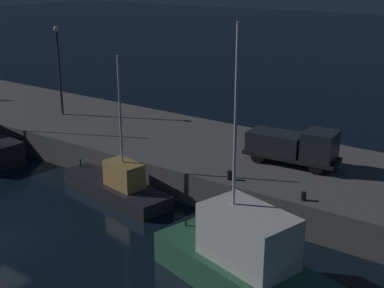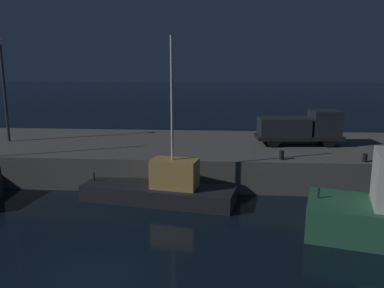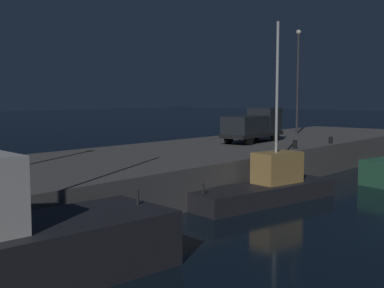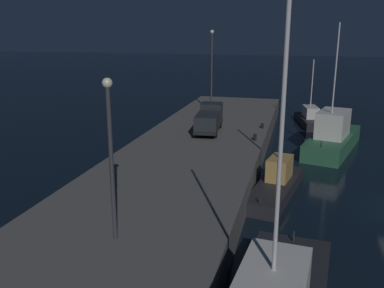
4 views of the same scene
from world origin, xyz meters
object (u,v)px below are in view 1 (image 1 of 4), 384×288
object	(u,v)px
bollard_west	(304,196)
bollard_central	(229,175)
lamp_post_west	(59,63)
utility_truck	(294,146)
fishing_trawler_red	(254,268)
fishing_boat_white	(117,185)

from	to	relation	value
bollard_west	bollard_central	xyz separation A→B (m)	(-4.77, 0.18, 0.04)
lamp_post_west	utility_truck	distance (m)	21.49
lamp_post_west	bollard_west	bearing A→B (deg)	-10.42
fishing_trawler_red	utility_truck	xyz separation A→B (m)	(-3.55, 11.23, 1.86)
lamp_post_west	bollard_west	world-z (taller)	lamp_post_west
utility_truck	bollard_central	bearing A→B (deg)	-113.56
fishing_trawler_red	bollard_west	bearing A→B (deg)	96.30
fishing_trawler_red	bollard_west	distance (m)	6.69
fishing_boat_white	utility_truck	world-z (taller)	fishing_boat_white
bollard_west	fishing_trawler_red	bearing A→B (deg)	-83.70
utility_truck	bollard_west	size ratio (longest dim) A/B	13.14
lamp_post_west	utility_truck	world-z (taller)	lamp_post_west
utility_truck	fishing_boat_white	bearing A→B (deg)	-142.49
utility_truck	bollard_west	xyz separation A→B (m)	(2.82, -4.64, -1.02)
fishing_boat_white	lamp_post_west	world-z (taller)	lamp_post_west
fishing_trawler_red	bollard_central	bearing A→B (deg)	129.06
bollard_central	fishing_trawler_red	bearing A→B (deg)	-50.94
bollard_west	utility_truck	bearing A→B (deg)	121.29
fishing_boat_white	lamp_post_west	size ratio (longest dim) A/B	1.23
lamp_post_west	bollard_central	distance (m)	20.20
utility_truck	bollard_west	bearing A→B (deg)	-58.71
utility_truck	bollard_central	world-z (taller)	utility_truck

